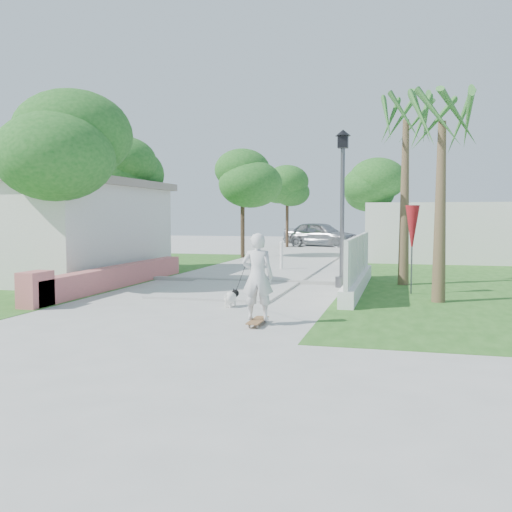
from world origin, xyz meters
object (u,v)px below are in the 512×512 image
(patio_umbrella, at_px, (412,229))
(parked_car, at_px, (321,234))
(skateboarder, at_px, (242,279))
(bollard, at_px, (281,255))
(street_lamp, at_px, (342,202))
(dog, at_px, (231,297))

(patio_umbrella, xyz_separation_m, parked_car, (-5.48, 22.08, -0.85))
(skateboarder, relative_size, parked_car, 0.52)
(patio_umbrella, height_order, skateboarder, patio_umbrella)
(bollard, distance_m, patio_umbrella, 7.25)
(street_lamp, xyz_separation_m, parked_car, (-3.58, 21.08, -1.59))
(street_lamp, relative_size, dog, 7.92)
(street_lamp, height_order, patio_umbrella, street_lamp)
(skateboarder, bearing_deg, bollard, -88.80)
(dog, height_order, parked_car, parked_car)
(street_lamp, xyz_separation_m, patio_umbrella, (1.90, -1.00, -0.74))
(dog, bearing_deg, bollard, 110.95)
(parked_car, bearing_deg, skateboarder, -156.83)
(street_lamp, height_order, bollard, street_lamp)
(patio_umbrella, bearing_deg, dog, -141.27)
(bollard, relative_size, parked_car, 0.22)
(bollard, bearing_deg, parked_car, 93.03)
(street_lamp, relative_size, bollard, 4.07)
(street_lamp, bearing_deg, patio_umbrella, -27.76)
(bollard, bearing_deg, street_lamp, -59.04)
(bollard, distance_m, parked_car, 16.61)
(skateboarder, bearing_deg, dog, -68.38)
(parked_car, bearing_deg, patio_umbrella, -147.50)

